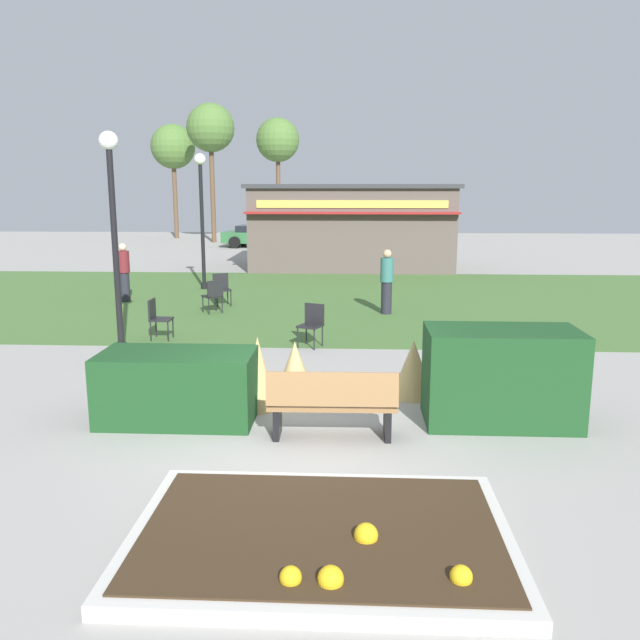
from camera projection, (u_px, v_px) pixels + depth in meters
The scene contains 24 objects.
ground_plane at pixel (295, 437), 8.69m from camera, with size 80.00×80.00×0.00m, color #999691.
lawn_patch at pixel (328, 299), 19.34m from camera, with size 36.00×12.00×0.01m, color #446B33.
flower_bed at pixel (322, 536), 6.07m from camera, with size 3.53×2.45×0.30m.
park_bench at pixel (332, 404), 8.55m from camera, with size 1.71×0.55×0.95m.
hedge_left at pixel (178, 387), 9.23m from camera, with size 2.16×1.10×0.99m, color #19421E.
hedge_right at pixel (501, 376), 9.12m from camera, with size 2.10×1.10×1.34m, color #19421E.
ornamental_grass_behind_left at pixel (447, 375), 9.98m from camera, with size 0.54×0.54×0.90m, color tan.
ornamental_grass_behind_right at pixel (295, 370), 10.27m from camera, with size 0.66×0.66×0.90m, color tan.
ornamental_grass_behind_center at pixel (413, 369), 10.29m from camera, with size 0.68×0.68×0.92m, color tan.
ornamental_grass_behind_far at pixel (258, 373), 9.71m from camera, with size 0.57×0.57×1.11m, color tan.
lamppost_mid at pixel (113, 217), 12.64m from camera, with size 0.36×0.36×4.31m.
lamppost_far at pixel (202, 205), 20.84m from camera, with size 0.36×0.36×4.31m.
trash_bin at pixel (488, 381), 9.61m from camera, with size 0.52×0.52×0.94m, color #2D4233.
food_kiosk at pixel (352, 226), 26.80m from camera, with size 8.28×4.89×3.38m.
cafe_chair_west at pixel (157, 316), 14.18m from camera, with size 0.44×0.44×0.89m.
cafe_chair_east at pixel (312, 321), 13.56m from camera, with size 0.58×0.58×0.89m.
cafe_chair_center at pixel (214, 294), 17.11m from camera, with size 0.62×0.62×0.89m.
cafe_chair_north at pixel (222, 287), 18.31m from camera, with size 0.58×0.58×0.89m.
person_strolling at pixel (124, 272), 18.86m from camera, with size 0.34×0.34×1.69m.
person_standing at pixel (387, 281), 17.01m from camera, with size 0.34×0.34×1.69m.
parked_car_west_slot at pixel (261, 235), 36.16m from camera, with size 4.36×2.38×1.20m.
tree_left_bg at pixel (278, 141), 42.09m from camera, with size 2.80×2.80×7.65m.
tree_right_bg at pixel (211, 129), 38.14m from camera, with size 2.80×2.80×8.08m.
tree_center_bg at pixel (173, 147), 41.51m from camera, with size 2.80×2.80×7.21m.
Camera 1 is at (0.75, -8.17, 3.26)m, focal length 36.70 mm.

